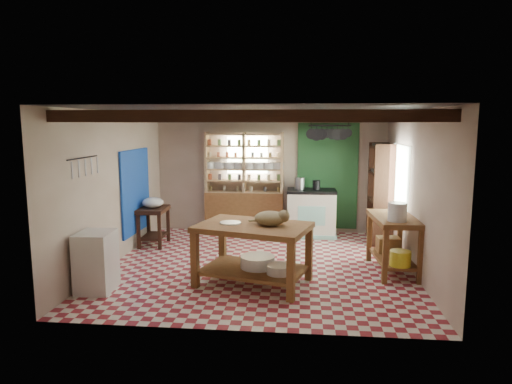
# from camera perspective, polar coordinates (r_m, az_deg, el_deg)

# --- Properties ---
(floor) EXTENTS (5.00, 5.00, 0.02)m
(floor) POSITION_cam_1_polar(r_m,az_deg,el_deg) (7.87, 0.43, -9.17)
(floor) COLOR maroon
(floor) RESTS_ON ground
(ceiling) EXTENTS (5.00, 5.00, 0.02)m
(ceiling) POSITION_cam_1_polar(r_m,az_deg,el_deg) (7.49, 0.45, 10.19)
(ceiling) COLOR #414145
(ceiling) RESTS_ON wall_back
(wall_back) EXTENTS (5.00, 0.04, 2.60)m
(wall_back) POSITION_cam_1_polar(r_m,az_deg,el_deg) (10.04, 1.77, 2.36)
(wall_back) COLOR #BBA897
(wall_back) RESTS_ON floor
(wall_front) EXTENTS (5.00, 0.04, 2.60)m
(wall_front) POSITION_cam_1_polar(r_m,az_deg,el_deg) (5.13, -2.17, -3.72)
(wall_front) COLOR #BBA897
(wall_front) RESTS_ON floor
(wall_left) EXTENTS (0.04, 5.00, 2.60)m
(wall_left) POSITION_cam_1_polar(r_m,az_deg,el_deg) (8.19, -17.26, 0.55)
(wall_left) COLOR #BBA897
(wall_left) RESTS_ON floor
(wall_right) EXTENTS (0.04, 5.00, 2.60)m
(wall_right) POSITION_cam_1_polar(r_m,az_deg,el_deg) (7.75, 19.17, 0.02)
(wall_right) COLOR #BBA897
(wall_right) RESTS_ON floor
(ceiling_beams) EXTENTS (5.00, 3.80, 0.15)m
(ceiling_beams) POSITION_cam_1_polar(r_m,az_deg,el_deg) (7.49, 0.45, 9.27)
(ceiling_beams) COLOR #381E13
(ceiling_beams) RESTS_ON ceiling
(blue_wall_patch) EXTENTS (0.04, 1.40, 1.60)m
(blue_wall_patch) POSITION_cam_1_polar(r_m,az_deg,el_deg) (9.03, -14.81, 0.09)
(blue_wall_patch) COLOR #1747B3
(blue_wall_patch) RESTS_ON wall_left
(green_wall_patch) EXTENTS (1.30, 0.04, 2.30)m
(green_wall_patch) POSITION_cam_1_polar(r_m,az_deg,el_deg) (10.01, 8.92, 1.95)
(green_wall_patch) COLOR #1E4C25
(green_wall_patch) RESTS_ON wall_back
(window_back) EXTENTS (0.90, 0.02, 0.80)m
(window_back) POSITION_cam_1_polar(r_m,az_deg,el_deg) (10.04, -1.08, 4.65)
(window_back) COLOR silver
(window_back) RESTS_ON wall_back
(window_right) EXTENTS (0.02, 1.30, 1.20)m
(window_right) POSITION_cam_1_polar(r_m,az_deg,el_deg) (8.70, 17.57, 1.66)
(window_right) COLOR silver
(window_right) RESTS_ON wall_right
(utensil_rail) EXTENTS (0.06, 0.90, 0.28)m
(utensil_rail) POSITION_cam_1_polar(r_m,az_deg,el_deg) (7.03, -20.78, 3.04)
(utensil_rail) COLOR black
(utensil_rail) RESTS_ON wall_left
(pot_rack) EXTENTS (0.86, 0.12, 0.36)m
(pot_rack) POSITION_cam_1_polar(r_m,az_deg,el_deg) (9.53, 9.18, 7.22)
(pot_rack) COLOR black
(pot_rack) RESTS_ON ceiling
(shelving_unit) EXTENTS (1.70, 0.34, 2.20)m
(shelving_unit) POSITION_cam_1_polar(r_m,az_deg,el_deg) (9.93, -1.48, 1.13)
(shelving_unit) COLOR tan
(shelving_unit) RESTS_ON floor
(tall_rack) EXTENTS (0.40, 0.86, 2.00)m
(tall_rack) POSITION_cam_1_polar(r_m,az_deg,el_deg) (9.50, 15.31, -0.13)
(tall_rack) COLOR #381E13
(tall_rack) RESTS_ON floor
(work_table) EXTENTS (1.83, 1.46, 0.91)m
(work_table) POSITION_cam_1_polar(r_m,az_deg,el_deg) (6.87, -0.34, -7.79)
(work_table) COLOR brown
(work_table) RESTS_ON floor
(stove) EXTENTS (1.03, 0.70, 1.00)m
(stove) POSITION_cam_1_polar(r_m,az_deg,el_deg) (9.80, 6.90, -2.58)
(stove) COLOR silver
(stove) RESTS_ON floor
(prep_table) EXTENTS (0.53, 0.76, 0.75)m
(prep_table) POSITION_cam_1_polar(r_m,az_deg,el_deg) (9.25, -12.66, -4.20)
(prep_table) COLOR #381E13
(prep_table) RESTS_ON floor
(white_cabinet) EXTENTS (0.50, 0.59, 0.86)m
(white_cabinet) POSITION_cam_1_polar(r_m,az_deg,el_deg) (6.99, -19.34, -8.20)
(white_cabinet) COLOR silver
(white_cabinet) RESTS_ON floor
(right_counter) EXTENTS (0.71, 1.31, 0.92)m
(right_counter) POSITION_cam_1_polar(r_m,az_deg,el_deg) (7.73, 16.75, -6.27)
(right_counter) COLOR brown
(right_counter) RESTS_ON floor
(cat) EXTENTS (0.50, 0.40, 0.21)m
(cat) POSITION_cam_1_polar(r_m,az_deg,el_deg) (6.69, 1.80, -3.29)
(cat) COLOR #9C875A
(cat) RESTS_ON work_table
(steel_tray) EXTENTS (0.39, 0.39, 0.02)m
(steel_tray) POSITION_cam_1_polar(r_m,az_deg,el_deg) (6.84, -3.23, -3.86)
(steel_tray) COLOR #9E9DA4
(steel_tray) RESTS_ON work_table
(basin_large) EXTENTS (0.64, 0.64, 0.18)m
(basin_large) POSITION_cam_1_polar(r_m,az_deg,el_deg) (6.93, 0.20, -8.71)
(basin_large) COLOR silver
(basin_large) RESTS_ON work_table
(basin_small) EXTENTS (0.47, 0.47, 0.13)m
(basin_small) POSITION_cam_1_polar(r_m,az_deg,el_deg) (6.67, 2.97, -9.63)
(basin_small) COLOR silver
(basin_small) RESTS_ON work_table
(kettle_left) EXTENTS (0.22, 0.22, 0.25)m
(kettle_left) POSITION_cam_1_polar(r_m,az_deg,el_deg) (9.69, 5.49, 1.06)
(kettle_left) COLOR #9E9DA4
(kettle_left) RESTS_ON stove
(kettle_right) EXTENTS (0.16, 0.16, 0.20)m
(kettle_right) POSITION_cam_1_polar(r_m,az_deg,el_deg) (9.70, 7.55, 0.89)
(kettle_right) COLOR black
(kettle_right) RESTS_ON stove
(enamel_bowl) EXTENTS (0.43, 0.43, 0.21)m
(enamel_bowl) POSITION_cam_1_polar(r_m,az_deg,el_deg) (9.15, -12.76, -1.28)
(enamel_bowl) COLOR silver
(enamel_bowl) RESTS_ON prep_table
(white_bucket) EXTENTS (0.30, 0.30, 0.28)m
(white_bucket) POSITION_cam_1_polar(r_m,az_deg,el_deg) (7.26, 17.25, -2.39)
(white_bucket) COLOR silver
(white_bucket) RESTS_ON right_counter
(wicker_basket) EXTENTS (0.38, 0.31, 0.25)m
(wicker_basket) POSITION_cam_1_polar(r_m,az_deg,el_deg) (8.03, 16.20, -6.33)
(wicker_basket) COLOR olive
(wicker_basket) RESTS_ON right_counter
(yellow_tub) EXTENTS (0.33, 0.33, 0.23)m
(yellow_tub) POSITION_cam_1_polar(r_m,az_deg,el_deg) (7.34, 17.59, -7.91)
(yellow_tub) COLOR gold
(yellow_tub) RESTS_ON right_counter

